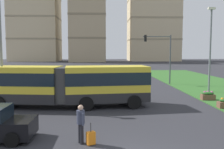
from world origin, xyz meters
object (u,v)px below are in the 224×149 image
at_px(pedestrian_crossing, 81,121).
at_px(streetlight_median, 210,46).
at_px(articulated_bus, 69,85).
at_px(apartment_tower_westcentre, 88,17).
at_px(streetlight_left, 1,45).
at_px(apartment_tower_centre, 153,21).
at_px(rolling_suitcase, 91,138).
at_px(traffic_light_far_right, 161,51).
at_px(apartment_tower_west, 35,8).
at_px(car_white_van, 66,76).
at_px(flower_planter_4, 208,96).

bearing_deg(pedestrian_crossing, streetlight_median, 49.12).
height_order(articulated_bus, apartment_tower_westcentre, apartment_tower_westcentre).
relative_size(streetlight_left, apartment_tower_centre, 0.23).
height_order(articulated_bus, rolling_suitcase, articulated_bus).
bearing_deg(traffic_light_far_right, apartment_tower_west, 114.32).
xyz_separation_m(car_white_van, streetlight_median, (15.62, -9.93, 3.88)).
distance_m(car_white_van, flower_planter_4, 19.68).
bearing_deg(apartment_tower_west, apartment_tower_westcentre, -15.99).
height_order(flower_planter_4, streetlight_median, streetlight_median).
bearing_deg(pedestrian_crossing, apartment_tower_westcentre, 92.93).
relative_size(traffic_light_far_right, apartment_tower_centre, 0.17).
bearing_deg(streetlight_median, car_white_van, 147.56).
distance_m(articulated_bus, traffic_light_far_right, 15.71).
xyz_separation_m(car_white_van, rolling_suitcase, (4.41, -23.60, -0.44)).
bearing_deg(traffic_light_far_right, apartment_tower_centre, 79.20).
height_order(rolling_suitcase, flower_planter_4, rolling_suitcase).
distance_m(streetlight_left, streetlight_median, 18.97).
xyz_separation_m(articulated_bus, rolling_suitcase, (1.98, -7.69, -1.34)).
relative_size(pedestrian_crossing, traffic_light_far_right, 0.28).
xyz_separation_m(streetlight_left, apartment_tower_west, (-21.50, 91.85, 18.16)).
bearing_deg(apartment_tower_centre, apartment_tower_west, -177.51).
relative_size(pedestrian_crossing, flower_planter_4, 1.58).
distance_m(pedestrian_crossing, streetlight_median, 18.18).
distance_m(rolling_suitcase, apartment_tower_westcentre, 94.96).
bearing_deg(apartment_tower_centre, streetlight_median, -97.93).
distance_m(car_white_van, traffic_light_far_right, 13.26).
distance_m(streetlight_median, apartment_tower_westcentre, 82.25).
distance_m(articulated_bus, flower_planter_4, 11.49).
bearing_deg(streetlight_left, rolling_suitcase, -49.04).
bearing_deg(pedestrian_crossing, flower_planter_4, 43.57).
bearing_deg(traffic_light_far_right, streetlight_left, -141.18).
relative_size(flower_planter_4, apartment_tower_west, 0.02).
relative_size(articulated_bus, apartment_tower_westcentre, 0.33).
relative_size(car_white_van, streetlight_median, 0.54).
bearing_deg(articulated_bus, flower_planter_4, 9.02).
xyz_separation_m(rolling_suitcase, apartment_tower_westcentre, (-5.21, 93.13, 17.83)).
relative_size(car_white_van, traffic_light_far_right, 0.74).
bearing_deg(streetlight_median, apartment_tower_west, 114.69).
distance_m(pedestrian_crossing, apartment_tower_centre, 105.99).
height_order(car_white_van, streetlight_median, streetlight_median).
bearing_deg(streetlight_left, traffic_light_far_right, 38.82).
xyz_separation_m(flower_planter_4, apartment_tower_west, (-37.68, 90.28, 22.31)).
bearing_deg(flower_planter_4, rolling_suitcase, -134.46).
bearing_deg(car_white_van, apartment_tower_centre, 70.40).
relative_size(flower_planter_4, apartment_tower_westcentre, 0.03).
bearing_deg(streetlight_median, pedestrian_crossing, -130.88).
bearing_deg(streetlight_median, streetlight_left, -162.34).
xyz_separation_m(pedestrian_crossing, apartment_tower_westcentre, (-4.76, 92.93, 17.14)).
bearing_deg(apartment_tower_westcentre, rolling_suitcase, -86.80).
bearing_deg(flower_planter_4, streetlight_left, -174.45).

